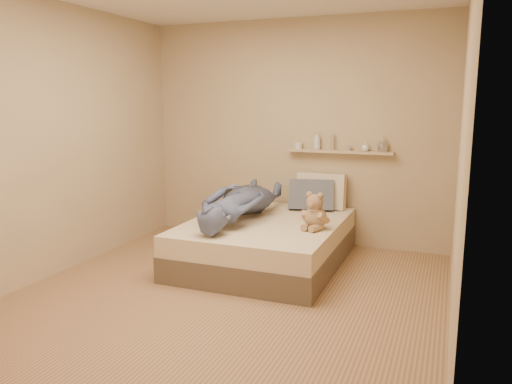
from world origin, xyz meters
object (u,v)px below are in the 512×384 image
at_px(pillow_grey, 311,195).
at_px(person, 239,201).
at_px(dark_plush, 228,200).
at_px(teddy_bear, 315,214).
at_px(bed, 266,242).
at_px(wall_shelf, 340,152).
at_px(pillow_cream, 321,191).
at_px(game_console, 224,215).

bearing_deg(pillow_grey, person, -127.35).
distance_m(dark_plush, pillow_grey, 0.94).
relative_size(teddy_bear, person, 0.23).
height_order(bed, teddy_bear, teddy_bear).
distance_m(dark_plush, wall_shelf, 1.38).
relative_size(dark_plush, wall_shelf, 0.21).
height_order(pillow_cream, pillow_grey, pillow_cream).
bearing_deg(game_console, teddy_bear, 25.20).
relative_size(dark_plush, pillow_cream, 0.46).
height_order(game_console, teddy_bear, teddy_bear).
bearing_deg(person, teddy_bear, 173.23).
xyz_separation_m(game_console, wall_shelf, (0.78, 1.42, 0.50)).
relative_size(game_console, wall_shelf, 0.16).
distance_m(pillow_cream, wall_shelf, 0.49).
relative_size(teddy_bear, dark_plush, 1.46).
relative_size(bed, teddy_bear, 5.19).
bearing_deg(wall_shelf, dark_plush, -155.34).
bearing_deg(teddy_bear, pillow_grey, 107.46).
xyz_separation_m(game_console, pillow_grey, (0.52, 1.20, 0.02)).
distance_m(game_console, pillow_grey, 1.31).
xyz_separation_m(pillow_grey, person, (-0.57, -0.75, 0.02)).
xyz_separation_m(bed, pillow_cream, (0.37, 0.83, 0.43)).
distance_m(bed, game_console, 0.68).
xyz_separation_m(person, wall_shelf, (0.83, 0.96, 0.46)).
bearing_deg(wall_shelf, teddy_bear, -89.99).
bearing_deg(teddy_bear, dark_plush, 155.62).
bearing_deg(pillow_cream, wall_shelf, 23.54).
relative_size(dark_plush, pillow_grey, 0.50).
relative_size(game_console, person, 0.12).
distance_m(pillow_grey, wall_shelf, 0.59).
height_order(pillow_cream, person, pillow_cream).
height_order(dark_plush, pillow_cream, pillow_cream).
xyz_separation_m(pillow_cream, person, (-0.65, -0.89, -0.01)).
bearing_deg(wall_shelf, pillow_grey, -140.00).
xyz_separation_m(bed, pillow_grey, (0.29, 0.69, 0.40)).
distance_m(game_console, teddy_bear, 0.87).
height_order(bed, dark_plush, dark_plush).
xyz_separation_m(game_console, teddy_bear, (0.78, 0.37, -0.00)).
bearing_deg(bed, wall_shelf, 58.82).
bearing_deg(dark_plush, bed, -32.41).
height_order(bed, pillow_cream, pillow_cream).
height_order(bed, person, person).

